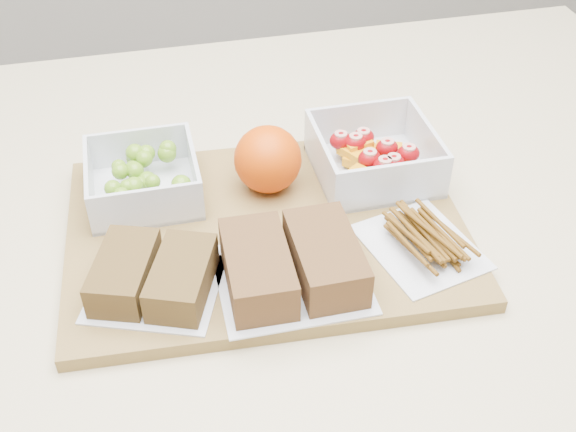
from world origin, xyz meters
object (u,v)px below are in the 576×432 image
Objects in this scene: orange at (268,159)px; sandwich_bag_center at (292,264)px; pretzel_bag at (422,238)px; sandwich_bag_left at (153,276)px; grape_container at (145,178)px; fruit_container at (373,157)px; cutting_board at (267,231)px.

orange is 0.52× the size of sandwich_bag_center.
sandwich_bag_left is at bearing 179.52° from pretzel_bag.
sandwich_bag_center is at bearing -93.35° from orange.
sandwich_bag_center is (0.13, -0.17, 0.00)m from grape_container.
grape_container is at bearing 149.79° from pretzel_bag.
grape_container is 0.21m from sandwich_bag_center.
grape_container is 0.15m from sandwich_bag_left.
pretzel_bag is at bearing -46.18° from orange.
grape_container is at bearing 88.19° from sandwich_bag_left.
fruit_container is at bearing 93.28° from pretzel_bag.
cutting_board is 0.17m from pretzel_bag.
fruit_container reaches higher than sandwich_bag_left.
sandwich_bag_center is 1.03× the size of pretzel_bag.
sandwich_bag_center is at bearing -7.61° from sandwich_bag_left.
grape_container reaches higher than pretzel_bag.
sandwich_bag_left is at bearing -153.32° from fruit_container.
fruit_container is 0.87× the size of sandwich_bag_left.
cutting_board is 0.15m from grape_container.
orange is at bearing 179.11° from fruit_container.
fruit_container is at bearing -4.52° from grape_container.
cutting_board is 2.88× the size of sandwich_bag_center.
pretzel_bag is at bearing -86.72° from fruit_container.
grape_container is 0.31m from pretzel_bag.
pretzel_bag is at bearing 6.22° from sandwich_bag_center.
grape_container is (-0.12, 0.08, 0.03)m from cutting_board.
pretzel_bag reaches higher than cutting_board.
sandwich_bag_center reaches higher than cutting_board.
cutting_board is 0.14m from sandwich_bag_left.
orange is at bearing 86.65° from sandwich_bag_center.
cutting_board is 0.16m from fruit_container.
pretzel_bag is (0.27, -0.16, -0.01)m from grape_container.
grape_container is 0.79× the size of sandwich_bag_left.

